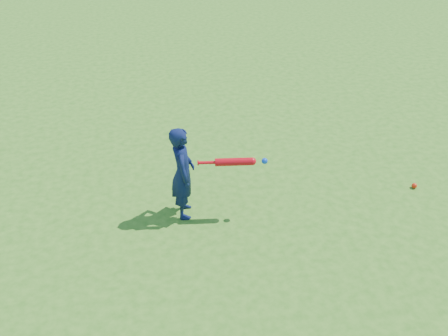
# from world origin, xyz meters

# --- Properties ---
(ground) EXTENTS (80.00, 80.00, 0.00)m
(ground) POSITION_xyz_m (0.00, 0.00, 0.00)
(ground) COLOR #35731B
(ground) RESTS_ON ground
(child) EXTENTS (0.32, 0.46, 1.21)m
(child) POSITION_xyz_m (0.01, -0.13, 0.61)
(child) COLOR #0D173F
(child) RESTS_ON ground
(ground_ball_red) EXTENTS (0.07, 0.07, 0.07)m
(ground_ball_red) POSITION_xyz_m (3.15, -0.10, 0.04)
(ground_ball_red) COLOR red
(ground_ball_red) RESTS_ON ground
(bat_swing) EXTENTS (0.83, 0.16, 0.09)m
(bat_swing) POSITION_xyz_m (0.65, -0.26, 0.78)
(bat_swing) COLOR red
(bat_swing) RESTS_ON ground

